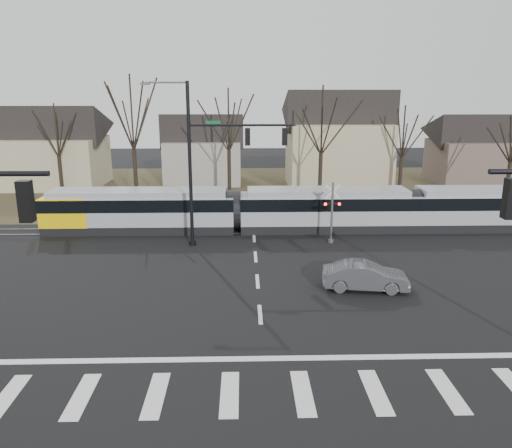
{
  "coord_description": "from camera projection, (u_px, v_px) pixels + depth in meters",
  "views": [
    {
      "loc": [
        -0.71,
        -18.33,
        9.54
      ],
      "look_at": [
        0.0,
        9.0,
        2.3
      ],
      "focal_mm": 35.0,
      "sensor_mm": 36.0,
      "label": 1
    }
  ],
  "objects": [
    {
      "name": "grass_verge",
      "position": [
        250.0,
        188.0,
        51.1
      ],
      "size": [
        140.0,
        28.0,
        0.01
      ],
      "primitive_type": "cube",
      "color": "#38331E",
      "rests_on": "ground"
    },
    {
      "name": "stop_line",
      "position": [
        264.0,
        359.0,
        18.43
      ],
      "size": [
        28.0,
        0.35,
        0.01
      ],
      "primitive_type": "cube",
      "color": "silver",
      "rests_on": "ground"
    },
    {
      "name": "signal_pole_far",
      "position": [
        216.0,
        157.0,
        30.74
      ],
      "size": [
        9.28,
        0.44,
        10.2
      ],
      "color": "black",
      "rests_on": "ground"
    },
    {
      "name": "house_d",
      "position": [
        473.0,
        146.0,
        53.58
      ],
      "size": [
        8.64,
        7.56,
        7.65
      ],
      "color": "brown",
      "rests_on": "ground"
    },
    {
      "name": "sedan",
      "position": [
        365.0,
        276.0,
        24.77
      ],
      "size": [
        2.54,
        4.59,
        1.39
      ],
      "primitive_type": "imported",
      "rotation": [
        0.0,
        0.0,
        1.44
      ],
      "color": "#47484E",
      "rests_on": "ground"
    },
    {
      "name": "crosswalk",
      "position": [
        266.0,
        393.0,
        16.31
      ],
      "size": [
        27.0,
        2.6,
        0.01
      ],
      "color": "silver",
      "rests_on": "ground"
    },
    {
      "name": "house_a",
      "position": [
        56.0,
        143.0,
        51.39
      ],
      "size": [
        9.72,
        8.64,
        8.6
      ],
      "color": "tan",
      "rests_on": "ground"
    },
    {
      "name": "lane_dashes",
      "position": [
        253.0,
        230.0,
        35.64
      ],
      "size": [
        0.18,
        30.0,
        0.01
      ],
      "color": "silver",
      "rests_on": "ground"
    },
    {
      "name": "ground",
      "position": [
        262.0,
        336.0,
        20.18
      ],
      "size": [
        140.0,
        140.0,
        0.0
      ],
      "primitive_type": "plane",
      "color": "black"
    },
    {
      "name": "tree_row",
      "position": [
        274.0,
        145.0,
        44.07
      ],
      "size": [
        59.2,
        7.2,
        10.0
      ],
      "color": "black",
      "rests_on": "ground"
    },
    {
      "name": "rail_pair",
      "position": [
        254.0,
        230.0,
        35.44
      ],
      "size": [
        90.0,
        1.52,
        0.06
      ],
      "color": "#59595E",
      "rests_on": "ground"
    },
    {
      "name": "house_b",
      "position": [
        203.0,
        145.0,
        53.82
      ],
      "size": [
        8.64,
        7.56,
        7.65
      ],
      "color": "gray",
      "rests_on": "ground"
    },
    {
      "name": "rail_crossing_signal",
      "position": [
        332.0,
        215.0,
        32.18
      ],
      "size": [
        1.08,
        0.36,
        4.0
      ],
      "color": "#59595B",
      "rests_on": "ground"
    },
    {
      "name": "tram",
      "position": [
        324.0,
        208.0,
        35.35
      ],
      "size": [
        39.12,
        2.9,
        2.97
      ],
      "color": "gray",
      "rests_on": "ground"
    },
    {
      "name": "house_c",
      "position": [
        338.0,
        136.0,
        50.95
      ],
      "size": [
        10.8,
        8.64,
        10.1
      ],
      "color": "tan",
      "rests_on": "ground"
    }
  ]
}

